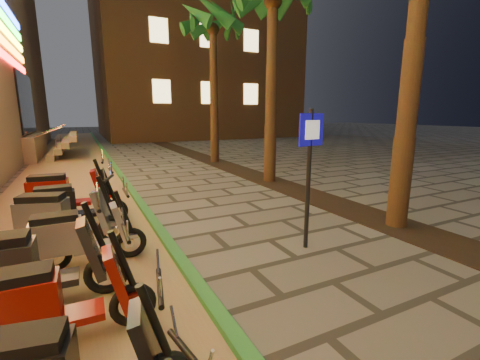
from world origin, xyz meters
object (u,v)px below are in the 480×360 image
scooter_5 (50,302)px  scooter_8 (61,218)px  scooter_9 (71,205)px  scooter_10 (63,193)px  pedestrian_sign (310,160)px  scooter_6 (27,267)px  scooter_7 (76,237)px

scooter_5 → scooter_8: 2.69m
scooter_9 → scooter_10: scooter_10 is taller
scooter_9 → scooter_10: (-0.15, 0.93, 0.04)m
pedestrian_sign → scooter_10: bearing=128.7°
scooter_6 → scooter_9: 2.79m
scooter_8 → scooter_9: bearing=99.4°
scooter_5 → scooter_9: size_ratio=0.94×
pedestrian_sign → scooter_6: 4.17m
scooter_7 → scooter_10: scooter_10 is taller
scooter_6 → scooter_9: size_ratio=1.04×
scooter_5 → scooter_6: bearing=110.3°
scooter_8 → pedestrian_sign: bearing=-8.4°
scooter_6 → scooter_7: scooter_6 is taller
scooter_9 → scooter_7: bearing=-88.6°
pedestrian_sign → scooter_5: pedestrian_sign is taller
scooter_6 → scooter_8: scooter_8 is taller
scooter_9 → scooter_10: 0.95m
scooter_5 → scooter_7: scooter_7 is taller
pedestrian_sign → scooter_7: pedestrian_sign is taller
pedestrian_sign → scooter_7: bearing=158.0°
scooter_7 → scooter_9: scooter_9 is taller
scooter_9 → scooter_5: bearing=-93.7°
scooter_8 → scooter_6: bearing=-80.7°
pedestrian_sign → scooter_8: size_ratio=1.33×
scooter_7 → scooter_5: bearing=-97.1°
scooter_8 → scooter_9: (0.13, 0.91, -0.03)m
scooter_6 → pedestrian_sign: bearing=1.8°
scooter_5 → scooter_6: size_ratio=0.90×
scooter_9 → scooter_6: bearing=-100.2°
scooter_7 → scooter_8: size_ratio=0.90×
scooter_7 → scooter_10: size_ratio=0.87×
scooter_6 → scooter_9: (0.40, 2.76, -0.02)m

